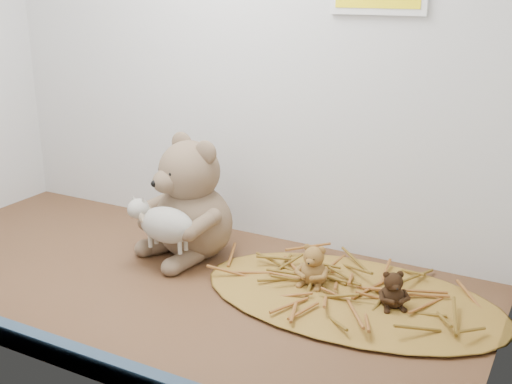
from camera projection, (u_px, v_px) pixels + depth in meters
The scene contains 7 objects.
alcove_shell at pixel (179, 35), 114.74cm from camera, with size 120.40×60.20×90.40cm.
front_rail at pixel (46, 347), 96.76cm from camera, with size 119.28×2.20×3.60cm, color #334862.
straw_bed at pixel (351, 296), 114.76cm from camera, with size 56.03×32.53×1.08cm, color brown.
main_teddy at pixel (193, 197), 129.87cm from camera, with size 20.30×21.43×25.18cm, color #766148, non-canonical shape.
toy_lamb at pixel (167, 225), 123.28cm from camera, with size 15.19×9.27×9.82cm, color #B3AEA1, non-canonical shape.
mini_teddy_tan at pixel (314, 264), 117.48cm from camera, with size 6.26×6.61×7.77cm, color olive, non-canonical shape.
mini_teddy_brown at pixel (393, 288), 109.42cm from camera, with size 5.39×5.69×6.68cm, color black, non-canonical shape.
Camera 1 is at (67.91, -88.20, 54.50)cm, focal length 45.00 mm.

